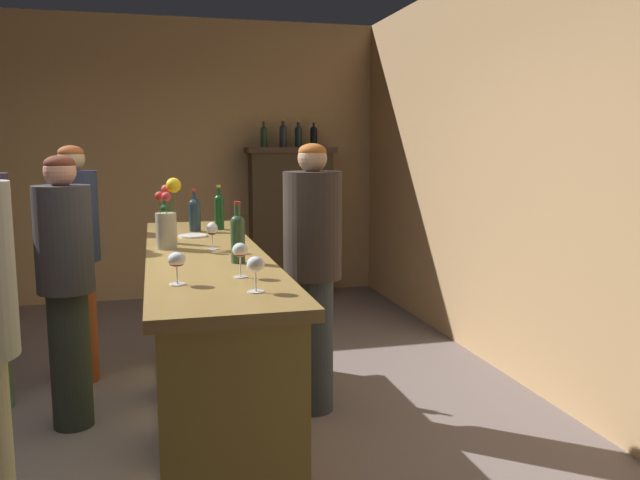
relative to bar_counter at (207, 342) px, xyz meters
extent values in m
plane|color=slate|center=(-0.42, -0.04, -0.54)|extent=(9.27, 9.27, 0.00)
cube|color=tan|center=(-0.42, 3.59, 0.95)|extent=(5.31, 0.12, 2.98)
cube|color=tan|center=(2.23, -0.04, 0.95)|extent=(0.12, 7.25, 2.98)
cube|color=olive|center=(0.00, 0.00, -0.03)|extent=(0.55, 2.75, 1.02)
cube|color=olive|center=(0.00, 0.00, 0.50)|extent=(0.63, 2.86, 0.05)
cube|color=#3D301F|center=(1.19, 3.31, 0.28)|extent=(0.88, 0.31, 1.63)
cube|color=#412E24|center=(1.19, 3.31, 1.07)|extent=(0.96, 0.37, 0.06)
cylinder|color=#2D4A2E|center=(0.13, -0.42, 0.63)|extent=(0.07, 0.07, 0.20)
sphere|color=#2D4A2E|center=(0.13, -0.42, 0.73)|extent=(0.07, 0.07, 0.07)
cylinder|color=#2D4A2E|center=(0.13, -0.42, 0.78)|extent=(0.03, 0.03, 0.09)
cylinder|color=#AA2423|center=(0.13, -0.42, 0.83)|extent=(0.03, 0.03, 0.02)
cylinder|color=#193B18|center=(-0.20, 0.35, 0.63)|extent=(0.06, 0.06, 0.20)
sphere|color=#193B18|center=(-0.20, 0.35, 0.73)|extent=(0.06, 0.06, 0.06)
cylinder|color=#193B18|center=(-0.20, 0.35, 0.78)|extent=(0.02, 0.02, 0.09)
cylinder|color=black|center=(-0.20, 0.35, 0.83)|extent=(0.03, 0.03, 0.02)
cylinder|color=#143D18|center=(0.18, 0.91, 0.64)|extent=(0.06, 0.06, 0.21)
sphere|color=#143D18|center=(0.18, 0.91, 0.74)|extent=(0.06, 0.06, 0.06)
cylinder|color=#143D18|center=(0.18, 0.91, 0.78)|extent=(0.02, 0.02, 0.08)
cylinder|color=gold|center=(0.18, 0.91, 0.83)|extent=(0.03, 0.03, 0.02)
cylinder|color=#1F3039|center=(0.00, 0.86, 0.62)|extent=(0.08, 0.08, 0.18)
sphere|color=#1F3039|center=(0.00, 0.86, 0.71)|extent=(0.08, 0.08, 0.08)
cylinder|color=#1F3039|center=(0.00, 0.86, 0.76)|extent=(0.03, 0.03, 0.09)
cylinder|color=#AC2122|center=(0.00, 0.86, 0.81)|extent=(0.03, 0.03, 0.02)
cylinder|color=white|center=(-0.18, -0.88, 0.53)|extent=(0.07, 0.07, 0.00)
cylinder|color=white|center=(-0.18, -0.88, 0.57)|extent=(0.01, 0.01, 0.07)
ellipsoid|color=white|center=(-0.18, -0.88, 0.64)|extent=(0.08, 0.08, 0.06)
ellipsoid|color=maroon|center=(-0.18, -0.88, 0.62)|extent=(0.06, 0.06, 0.03)
cylinder|color=white|center=(0.10, -0.79, 0.53)|extent=(0.06, 0.06, 0.00)
cylinder|color=white|center=(0.10, -0.79, 0.58)|extent=(0.01, 0.01, 0.09)
ellipsoid|color=white|center=(0.10, -0.79, 0.65)|extent=(0.07, 0.07, 0.06)
ellipsoid|color=maroon|center=(0.10, -0.79, 0.64)|extent=(0.06, 0.06, 0.03)
cylinder|color=white|center=(0.05, 0.03, 0.53)|extent=(0.07, 0.07, 0.00)
cylinder|color=white|center=(0.05, 0.03, 0.57)|extent=(0.01, 0.01, 0.08)
ellipsoid|color=white|center=(0.05, 0.03, 0.65)|extent=(0.06, 0.06, 0.07)
ellipsoid|color=maroon|center=(0.05, 0.03, 0.63)|extent=(0.05, 0.05, 0.03)
cylinder|color=white|center=(0.12, -1.10, 0.53)|extent=(0.07, 0.07, 0.00)
cylinder|color=white|center=(0.12, -1.10, 0.57)|extent=(0.01, 0.01, 0.08)
ellipsoid|color=white|center=(0.12, -1.10, 0.64)|extent=(0.07, 0.07, 0.07)
cylinder|color=#ACA388|center=(-0.20, 0.12, 0.63)|extent=(0.12, 0.12, 0.20)
cylinder|color=#38602D|center=(-0.15, 0.12, 0.77)|extent=(0.01, 0.01, 0.24)
sphere|color=yellow|center=(-0.15, 0.12, 0.89)|extent=(0.08, 0.08, 0.08)
cylinder|color=#38602D|center=(-0.20, 0.17, 0.76)|extent=(0.01, 0.01, 0.21)
sphere|color=#C83833|center=(-0.20, 0.17, 0.86)|extent=(0.05, 0.05, 0.05)
cylinder|color=#38602D|center=(-0.23, 0.12, 0.74)|extent=(0.01, 0.01, 0.18)
sphere|color=red|center=(-0.23, 0.12, 0.83)|extent=(0.05, 0.05, 0.05)
cylinder|color=#38602D|center=(-0.20, 0.08, 0.74)|extent=(0.01, 0.01, 0.18)
sphere|color=#C7323A|center=(-0.20, 0.08, 0.83)|extent=(0.05, 0.05, 0.05)
cylinder|color=white|center=(-0.03, 0.58, 0.54)|extent=(0.18, 0.18, 0.01)
cylinder|color=#203A24|center=(0.90, 3.31, 1.19)|extent=(0.07, 0.07, 0.18)
sphere|color=#203A24|center=(0.90, 3.31, 1.28)|extent=(0.07, 0.07, 0.07)
cylinder|color=#203A24|center=(0.90, 3.31, 1.32)|extent=(0.03, 0.03, 0.08)
cylinder|color=#B01819|center=(0.90, 3.31, 1.36)|extent=(0.03, 0.03, 0.02)
cylinder|color=#262F3D|center=(1.11, 3.31, 1.19)|extent=(0.08, 0.08, 0.20)
sphere|color=#262F3D|center=(1.11, 3.31, 1.29)|extent=(0.08, 0.08, 0.08)
cylinder|color=#262F3D|center=(1.11, 3.31, 1.33)|extent=(0.03, 0.03, 0.08)
cylinder|color=gold|center=(1.11, 3.31, 1.38)|extent=(0.03, 0.03, 0.02)
cylinder|color=#1C2D31|center=(1.28, 3.31, 1.19)|extent=(0.08, 0.08, 0.19)
sphere|color=#1C2D31|center=(1.28, 3.31, 1.28)|extent=(0.08, 0.08, 0.08)
cylinder|color=#1C2D31|center=(1.28, 3.31, 1.32)|extent=(0.03, 0.03, 0.08)
cylinder|color=gold|center=(1.28, 3.31, 1.37)|extent=(0.03, 0.03, 0.02)
cylinder|color=black|center=(1.45, 3.31, 1.19)|extent=(0.08, 0.08, 0.19)
sphere|color=black|center=(1.45, 3.31, 1.28)|extent=(0.08, 0.08, 0.08)
cylinder|color=black|center=(1.45, 3.31, 1.32)|extent=(0.02, 0.02, 0.08)
cylinder|color=gold|center=(1.45, 3.31, 1.37)|extent=(0.03, 0.03, 0.02)
cylinder|color=#252A27|center=(-0.77, 0.29, -0.13)|extent=(0.23, 0.23, 0.81)
cylinder|color=#323033|center=(-0.77, 0.29, 0.58)|extent=(0.32, 0.32, 0.61)
sphere|color=tan|center=(-0.77, 0.29, 0.97)|extent=(0.18, 0.18, 0.18)
ellipsoid|color=#5B291A|center=(-0.77, 0.29, 1.01)|extent=(0.17, 0.17, 0.10)
cylinder|color=brown|center=(-0.79, 1.08, -0.11)|extent=(0.23, 0.23, 0.86)
cylinder|color=#212943|center=(-0.79, 1.08, 0.63)|extent=(0.32, 0.32, 0.62)
sphere|color=tan|center=(-0.79, 1.08, 1.02)|extent=(0.18, 0.18, 0.18)
ellipsoid|color=#984922|center=(-0.79, 1.08, 1.06)|extent=(0.17, 0.17, 0.10)
cylinder|color=#283036|center=(0.66, 0.17, -0.12)|extent=(0.26, 0.26, 0.84)
cylinder|color=#2E2723|center=(0.66, 0.17, 0.63)|extent=(0.35, 0.35, 0.65)
sphere|color=tan|center=(0.66, 0.17, 1.04)|extent=(0.18, 0.18, 0.18)
ellipsoid|color=#A55721|center=(0.66, 0.17, 1.08)|extent=(0.17, 0.17, 0.10)
camera|label=1|loc=(-0.26, -3.60, 1.11)|focal=36.30mm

